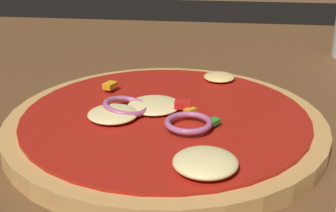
{
  "coord_description": "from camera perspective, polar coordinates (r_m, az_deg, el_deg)",
  "views": [
    {
      "loc": [
        0.04,
        -0.39,
        0.23
      ],
      "look_at": [
        -0.02,
        0.03,
        0.06
      ],
      "focal_mm": 50.86,
      "sensor_mm": 36.0,
      "label": 1
    }
  ],
  "objects": [
    {
      "name": "pizza",
      "position": [
        0.45,
        -0.31,
        -2.18
      ],
      "size": [
        0.3,
        0.3,
        0.03
      ],
      "color": "tan",
      "rests_on": "dining_table"
    },
    {
      "name": "dining_table",
      "position": [
        0.45,
        1.46,
        -6.28
      ],
      "size": [
        1.43,
        0.99,
        0.04
      ],
      "color": "brown",
      "rests_on": "ground"
    }
  ]
}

